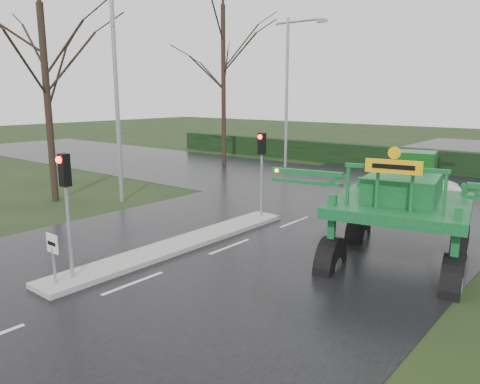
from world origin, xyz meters
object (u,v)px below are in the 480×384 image
Objects in this scene: keep_left_sign at (53,251)px; street_light_left_near at (119,72)px; crop_sprayer at (335,194)px; street_light_left_far at (291,80)px; traffic_signal_near at (66,190)px; white_sedan at (412,200)px; traffic_signal_mid at (262,157)px.

street_light_left_near reaches higher than keep_left_sign.
keep_left_sign is 7.88m from crop_sprayer.
street_light_left_near and street_light_left_far have the same top height.
traffic_signal_near is (0.00, 0.49, 1.53)m from keep_left_sign.
traffic_signal_near is 16.60m from white_sedan.
traffic_signal_near is 0.35× the size of street_light_left_far.
street_light_left_near is at bearing 110.62° from white_sedan.
street_light_left_near reaches higher than traffic_signal_mid.
street_light_left_far reaches higher than traffic_signal_near.
street_light_left_far is (0.00, 14.00, 0.00)m from street_light_left_near.
crop_sprayer is 1.89× the size of white_sedan.
traffic_signal_mid is 7.83m from street_light_left_near.
traffic_signal_mid is 0.83× the size of white_sedan.
traffic_signal_near is 1.00× the size of traffic_signal_mid.
white_sedan is at bearing 64.86° from traffic_signal_mid.
keep_left_sign is at bearing -90.00° from traffic_signal_mid.
street_light_left_far is (-6.89, 12.51, 3.40)m from traffic_signal_mid.
traffic_signal_near is 0.35× the size of street_light_left_near.
white_sedan is at bearing 85.39° from crop_sprayer.
white_sedan is at bearing 40.83° from street_light_left_near.
street_light_left_far reaches higher than keep_left_sign.
keep_left_sign is 9.12m from traffic_signal_mid.
street_light_left_far is 19.62m from crop_sprayer.
crop_sprayer is (4.76, -2.81, -0.42)m from traffic_signal_mid.
white_sedan is at bearing 77.94° from keep_left_sign.
street_light_left_far is at bearing 90.00° from street_light_left_near.
street_light_left_far is 13.02m from white_sedan.
traffic_signal_near is 7.43m from crop_sprayer.
traffic_signal_near is at bearing -71.83° from street_light_left_far.
street_light_left_near is at bearing 162.14° from crop_sprayer.
keep_left_sign is 23.11m from street_light_left_far.
street_light_left_near reaches higher than crop_sprayer.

